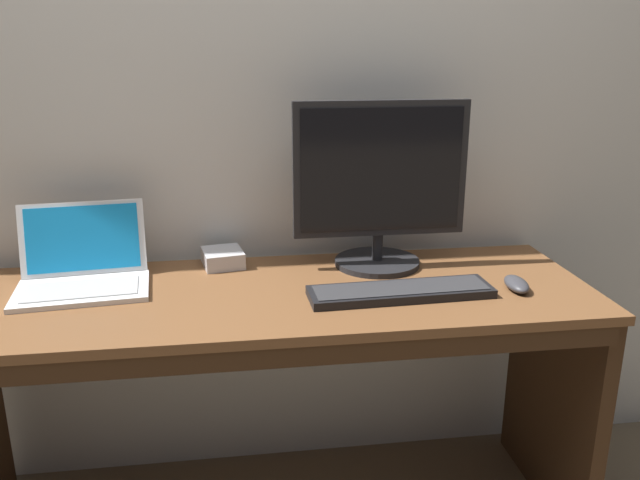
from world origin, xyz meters
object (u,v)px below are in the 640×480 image
at_px(computer_mouse, 517,284).
at_px(wired_keyboard, 401,292).
at_px(external_drive_box, 223,258).
at_px(laptop_white, 83,270).
at_px(external_monitor, 380,187).

bearing_deg(computer_mouse, wired_keyboard, -175.02).
bearing_deg(wired_keyboard, external_drive_box, 146.31).
bearing_deg(laptop_white, external_monitor, 3.48).
bearing_deg(laptop_white, external_drive_box, 17.63).
bearing_deg(external_monitor, computer_mouse, -36.19).
distance_m(wired_keyboard, computer_mouse, 0.33).
distance_m(laptop_white, wired_keyboard, 0.88).
xyz_separation_m(laptop_white, wired_keyboard, (0.85, -0.19, -0.04)).
bearing_deg(laptop_white, computer_mouse, -9.23).
distance_m(laptop_white, external_drive_box, 0.40).
relative_size(external_monitor, external_drive_box, 4.02).
height_order(external_monitor, external_drive_box, external_monitor).
bearing_deg(external_drive_box, laptop_white, -162.37).
height_order(external_monitor, wired_keyboard, external_monitor).
bearing_deg(computer_mouse, external_drive_box, 163.41).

